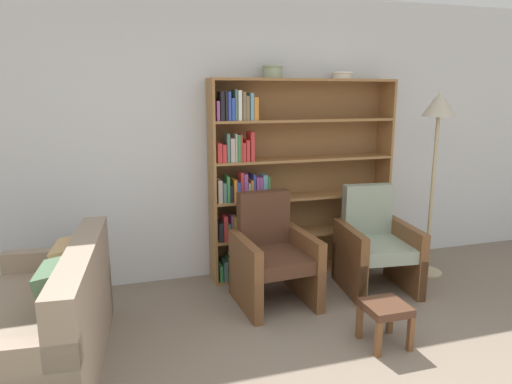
{
  "coord_description": "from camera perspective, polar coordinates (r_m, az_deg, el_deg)",
  "views": [
    {
      "loc": [
        -1.37,
        -1.58,
        1.83
      ],
      "look_at": [
        -0.2,
        2.29,
        0.95
      ],
      "focal_mm": 32.0,
      "sensor_mm": 36.0,
      "label": 1
    }
  ],
  "objects": [
    {
      "name": "floor_lamp",
      "position": [
        4.81,
        21.79,
        8.13
      ],
      "size": [
        0.32,
        0.32,
        1.85
      ],
      "color": "tan",
      "rests_on": "ground"
    },
    {
      "name": "bowl_cream",
      "position": [
        4.43,
        2.08,
        14.89
      ],
      "size": [
        0.21,
        0.21,
        0.12
      ],
      "color": "gray",
      "rests_on": "bookshelf"
    },
    {
      "name": "armchair_cushioned",
      "position": [
        4.49,
        14.68,
        -6.52
      ],
      "size": [
        0.71,
        0.74,
        0.96
      ],
      "rotation": [
        0.0,
        0.0,
        3.03
      ],
      "color": "brown",
      "rests_on": "ground"
    },
    {
      "name": "armchair_leather",
      "position": [
        4.07,
        2.09,
        -8.1
      ],
      "size": [
        0.68,
        0.72,
        0.96
      ],
      "rotation": [
        0.0,
        0.0,
        3.21
      ],
      "color": "brown",
      "rests_on": "ground"
    },
    {
      "name": "footstool",
      "position": [
        3.58,
        15.87,
        -14.26
      ],
      "size": [
        0.3,
        0.3,
        0.33
      ],
      "color": "brown",
      "rests_on": "ground"
    },
    {
      "name": "wall_back",
      "position": [
        4.61,
        0.51,
        6.62
      ],
      "size": [
        12.0,
        0.06,
        2.75
      ],
      "color": "silver",
      "rests_on": "ground"
    },
    {
      "name": "bowl_copper",
      "position": [
        4.72,
        10.75,
        14.19
      ],
      "size": [
        0.21,
        0.21,
        0.07
      ],
      "color": "silver",
      "rests_on": "bookshelf"
    },
    {
      "name": "couch",
      "position": [
        3.46,
        -24.87,
        -15.1
      ],
      "size": [
        0.93,
        1.63,
        0.84
      ],
      "rotation": [
        0.0,
        0.0,
        1.49
      ],
      "color": "gray",
      "rests_on": "ground"
    },
    {
      "name": "bookshelf",
      "position": [
        4.57,
        3.5,
        1.49
      ],
      "size": [
        1.87,
        0.3,
        1.96
      ],
      "color": "olive",
      "rests_on": "ground"
    }
  ]
}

